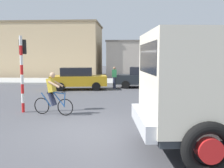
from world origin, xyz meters
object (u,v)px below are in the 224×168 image
at_px(car_far_side, 78,78).
at_px(car_white_mid, 223,86).
at_px(car_red_near, 143,77).
at_px(cyclist, 53,94).
at_px(pedestrian_near_kerb, 114,77).
at_px(traffic_light_pole, 22,63).

bearing_deg(car_far_side, car_white_mid, -26.44).
bearing_deg(car_red_near, car_far_side, -163.57).
xyz_separation_m(cyclist, car_red_near, (4.21, 9.31, -0.05)).
bearing_deg(car_far_side, car_red_near, 16.43).
relative_size(car_red_near, car_white_mid, 1.02).
xyz_separation_m(car_white_mid, car_far_side, (-8.59, 4.27, 0.00)).
xyz_separation_m(car_white_mid, pedestrian_near_kerb, (-6.01, 5.10, 0.03)).
bearing_deg(cyclist, pedestrian_near_kerb, 77.01).
bearing_deg(traffic_light_pole, pedestrian_near_kerb, 67.55).
bearing_deg(traffic_light_pole, car_far_side, 83.55).
height_order(cyclist, car_red_near, cyclist).
bearing_deg(cyclist, car_white_mid, 24.35).
height_order(cyclist, car_far_side, cyclist).
height_order(car_white_mid, car_far_side, same).
xyz_separation_m(traffic_light_pole, pedestrian_near_kerb, (3.42, 8.28, -1.22)).
relative_size(car_white_mid, car_far_side, 0.96).
bearing_deg(car_white_mid, car_far_side, 153.56).
bearing_deg(car_white_mid, car_red_near, 123.90).
xyz_separation_m(cyclist, car_far_side, (-0.56, 7.90, -0.05)).
distance_m(traffic_light_pole, pedestrian_near_kerb, 9.04).
xyz_separation_m(cyclist, traffic_light_pole, (-1.41, 0.45, 1.20)).
height_order(cyclist, car_white_mid, cyclist).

